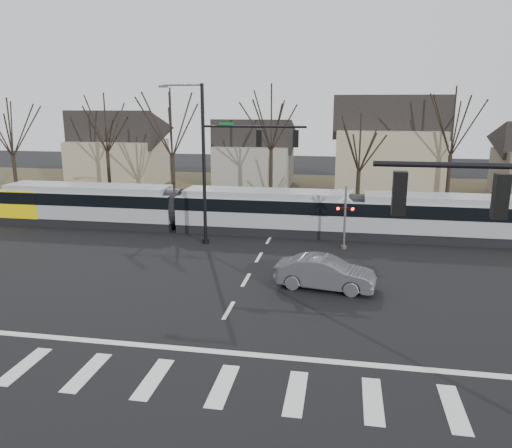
# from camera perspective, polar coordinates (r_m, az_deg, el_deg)

# --- Properties ---
(ground) EXTENTS (140.00, 140.00, 0.00)m
(ground) POSITION_cam_1_polar(r_m,az_deg,el_deg) (20.86, -4.42, -11.96)
(ground) COLOR black
(grass_verge) EXTENTS (140.00, 28.00, 0.01)m
(grass_verge) POSITION_cam_1_polar(r_m,az_deg,el_deg) (51.22, 4.51, 3.48)
(grass_verge) COLOR #38331E
(grass_verge) RESTS_ON ground
(crosswalk) EXTENTS (27.00, 2.60, 0.01)m
(crosswalk) POSITION_cam_1_polar(r_m,az_deg,el_deg) (17.48, -7.83, -17.47)
(crosswalk) COLOR silver
(crosswalk) RESTS_ON ground
(stop_line) EXTENTS (28.00, 0.35, 0.01)m
(stop_line) POSITION_cam_1_polar(r_m,az_deg,el_deg) (19.31, -5.79, -14.20)
(stop_line) COLOR silver
(stop_line) RESTS_ON ground
(lane_dashes) EXTENTS (0.18, 30.00, 0.01)m
(lane_dashes) POSITION_cam_1_polar(r_m,az_deg,el_deg) (35.68, 1.96, -0.97)
(lane_dashes) COLOR silver
(lane_dashes) RESTS_ON ground
(rail_pair) EXTENTS (90.00, 1.52, 0.06)m
(rail_pair) POSITION_cam_1_polar(r_m,az_deg,el_deg) (35.48, 1.92, -1.01)
(rail_pair) COLOR #59595E
(rail_pair) RESTS_ON ground
(tram) EXTENTS (40.10, 2.98, 3.04)m
(tram) POSITION_cam_1_polar(r_m,az_deg,el_deg) (35.41, 0.84, 1.66)
(tram) COLOR gray
(tram) RESTS_ON ground
(sedan) EXTENTS (3.09, 5.39, 1.62)m
(sedan) POSITION_cam_1_polar(r_m,az_deg,el_deg) (25.08, 7.91, -5.56)
(sedan) COLOR #4C4D54
(sedan) RESTS_ON ground
(signal_pole_far) EXTENTS (9.28, 0.44, 10.20)m
(signal_pole_far) POSITION_cam_1_polar(r_m,az_deg,el_deg) (31.70, -3.21, 7.64)
(signal_pole_far) COLOR black
(signal_pole_far) RESTS_ON ground
(rail_crossing_signal) EXTENTS (1.08, 0.36, 4.00)m
(rail_crossing_signal) POSITION_cam_1_polar(r_m,az_deg,el_deg) (31.79, 10.12, 0.49)
(rail_crossing_signal) COLOR #59595B
(rail_crossing_signal) RESTS_ON ground
(tree_row) EXTENTS (59.20, 7.20, 10.00)m
(tree_row) POSITION_cam_1_polar(r_m,az_deg,el_deg) (44.46, 6.45, 8.39)
(tree_row) COLOR black
(tree_row) RESTS_ON ground
(house_a) EXTENTS (9.72, 8.64, 8.60)m
(house_a) POSITION_cam_1_polar(r_m,az_deg,el_deg) (57.97, -15.51, 8.66)
(house_a) COLOR gray
(house_a) RESTS_ON ground
(house_b) EXTENTS (8.64, 7.56, 7.65)m
(house_b) POSITION_cam_1_polar(r_m,az_deg,el_deg) (55.30, -0.22, 8.42)
(house_b) COLOR gray
(house_b) RESTS_ON ground
(house_c) EXTENTS (10.80, 8.64, 10.10)m
(house_c) POSITION_cam_1_polar(r_m,az_deg,el_deg) (51.50, 14.87, 8.99)
(house_c) COLOR gray
(house_c) RESTS_ON ground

